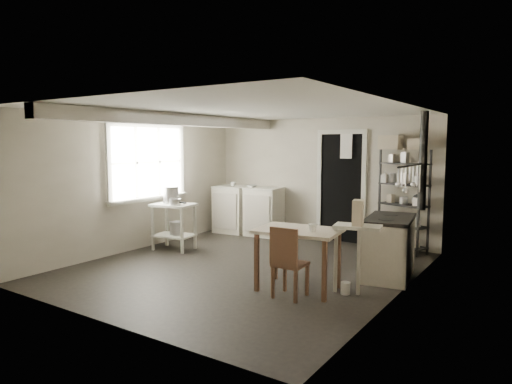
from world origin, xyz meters
The scene contains 31 objects.
floor centered at (0.00, 0.00, 0.00)m, with size 5.00×5.00×0.00m, color black.
ceiling centered at (0.00, 0.00, 2.30)m, with size 5.00×5.00×0.00m, color silver.
wall_back centered at (0.00, 2.50, 1.15)m, with size 4.50×0.02×2.30m, color #B8B09D.
wall_front centered at (0.00, -2.50, 1.15)m, with size 4.50×0.02×2.30m, color #B8B09D.
wall_left centered at (-2.25, 0.00, 1.15)m, with size 0.02×5.00×2.30m, color #B8B09D.
wall_right centered at (2.25, 0.00, 1.15)m, with size 0.02×5.00×2.30m, color #B8B09D.
window centered at (-2.22, 0.20, 1.50)m, with size 0.12×1.76×1.28m, color beige, non-canonical shape.
doorway centered at (0.45, 2.47, 1.00)m, with size 0.96×0.10×2.08m, color beige, non-canonical shape.
ceiling_beam centered at (-1.20, 0.00, 2.20)m, with size 0.18×5.00×0.18m, color beige, non-canonical shape.
wallpaper_panel centered at (2.24, 0.00, 1.15)m, with size 0.01×5.00×2.30m, color #C1B49D, non-canonical shape.
utensil_rail centered at (2.19, 0.60, 1.55)m, with size 0.06×1.20×0.44m, color #BEBDC0, non-canonical shape.
prep_table centered at (-1.68, 0.27, 0.40)m, with size 0.70×0.50×0.80m, color beige, non-canonical shape.
stockpot centered at (-1.79, 0.32, 0.94)m, with size 0.27×0.27×0.29m, color #BEBDC0.
saucepan centered at (-1.55, 0.18, 0.85)m, with size 0.20×0.20×0.11m, color #BEBDC0.
bucket centered at (-1.62, 0.25, 0.39)m, with size 0.21×0.21×0.23m, color #BEBDC0.
base_cabinets centered at (-1.42, 2.14, 0.46)m, with size 1.46×0.62×0.96m, color beige, non-canonical shape.
mixing_bowl centered at (-1.29, 2.09, 0.95)m, with size 0.26×0.26×0.06m, color silver.
counter_cup centered at (-1.76, 2.10, 0.96)m, with size 0.11×0.11×0.09m, color silver.
shelf_rack centered at (1.65, 2.31, 0.95)m, with size 0.82×0.32×1.73m, color black, non-canonical shape.
shelf_jar centered at (1.31, 2.30, 1.37)m, with size 0.09×0.09×0.20m, color silver.
storage_box_a centered at (1.40, 2.31, 2.01)m, with size 0.34×0.30×0.23m, color beige.
storage_box_b centered at (1.86, 2.25, 1.99)m, with size 0.27×0.25×0.18m, color beige.
stove centered at (1.92, 0.71, 0.44)m, with size 0.59×1.06×0.83m, color beige, non-canonical shape.
stovepipe centered at (2.22, 1.15, 1.59)m, with size 0.11×0.11×1.42m, color black, non-canonical shape.
side_ledge centered at (1.82, -0.24, 0.43)m, with size 0.56×0.30×0.86m, color beige, non-canonical shape.
oats_box centered at (1.83, -0.26, 1.01)m, with size 0.12×0.20×0.30m, color beige.
work_table centered at (1.14, -0.46, 0.38)m, with size 1.02×0.71×0.77m, color beige, non-canonical shape.
table_cup centered at (1.36, -0.51, 0.81)m, with size 0.10×0.10×0.10m, color silver.
chair centered at (1.19, -0.76, 0.48)m, with size 0.36×0.38×0.87m, color brown, non-canonical shape.
flour_sack centered at (1.52, 1.79, 0.24)m, with size 0.37×0.31×0.44m, color white.
floor_crock centered at (1.71, -0.29, 0.07)m, with size 0.12×0.12×0.15m, color silver.
Camera 1 is at (3.78, -5.40, 1.84)m, focal length 32.00 mm.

